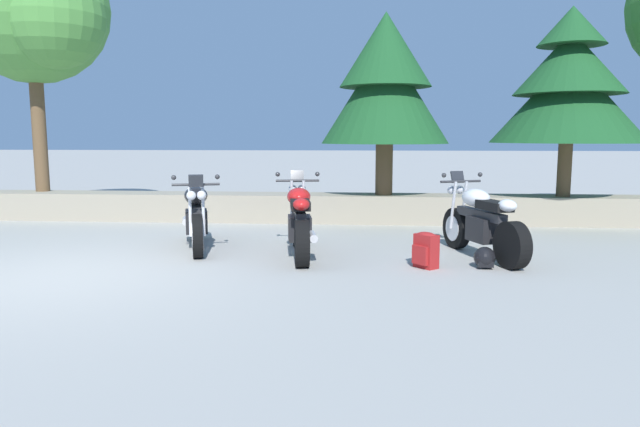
# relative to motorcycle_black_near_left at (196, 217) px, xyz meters

# --- Properties ---
(ground_plane) EXTENTS (120.00, 120.00, 0.00)m
(ground_plane) POSITION_rel_motorcycle_black_near_left_xyz_m (-1.12, -1.87, -0.49)
(ground_plane) COLOR #A3A099
(stone_wall) EXTENTS (36.00, 0.80, 0.55)m
(stone_wall) POSITION_rel_motorcycle_black_near_left_xyz_m (-1.12, 2.93, -0.21)
(stone_wall) COLOR gray
(stone_wall) RESTS_ON ground
(motorcycle_black_near_left) EXTENTS (0.92, 2.01, 1.18)m
(motorcycle_black_near_left) POSITION_rel_motorcycle_black_near_left_xyz_m (0.00, 0.00, 0.00)
(motorcycle_black_near_left) COLOR black
(motorcycle_black_near_left) RESTS_ON ground
(motorcycle_red_centre) EXTENTS (0.75, 2.06, 1.18)m
(motorcycle_red_centre) POSITION_rel_motorcycle_black_near_left_xyz_m (1.62, -0.38, 0.00)
(motorcycle_red_centre) COLOR black
(motorcycle_red_centre) RESTS_ON ground
(motorcycle_white_far_right) EXTENTS (0.98, 1.99, 1.18)m
(motorcycle_white_far_right) POSITION_rel_motorcycle_black_near_left_xyz_m (4.19, -0.31, 0.00)
(motorcycle_white_far_right) COLOR black
(motorcycle_white_far_right) RESTS_ON ground
(rider_backpack) EXTENTS (0.35, 0.35, 0.47)m
(rider_backpack) POSITION_rel_motorcycle_black_near_left_xyz_m (3.35, -1.03, -0.24)
(rider_backpack) COLOR #A31E1E
(rider_backpack) RESTS_ON ground
(rider_helmet) EXTENTS (0.28, 0.28, 0.28)m
(rider_helmet) POSITION_rel_motorcycle_black_near_left_xyz_m (4.11, -1.00, -0.35)
(rider_helmet) COLOR black
(rider_helmet) RESTS_ON ground
(leafy_tree_far_left) EXTENTS (3.21, 3.06, 5.27)m
(leafy_tree_far_left) POSITION_rel_motorcycle_black_near_left_xyz_m (-4.06, 2.99, 3.72)
(leafy_tree_far_left) COLOR brown
(leafy_tree_far_left) RESTS_ON stone_wall
(pine_tree_mid_left) EXTENTS (2.46, 2.46, 3.49)m
(pine_tree_mid_left) POSITION_rel_motorcycle_black_near_left_xyz_m (2.91, 2.91, 2.25)
(pine_tree_mid_left) COLOR brown
(pine_tree_mid_left) RESTS_ON stone_wall
(pine_tree_mid_right) EXTENTS (2.82, 2.82, 3.53)m
(pine_tree_mid_right) POSITION_rel_motorcycle_black_near_left_xyz_m (6.32, 2.85, 2.14)
(pine_tree_mid_right) COLOR brown
(pine_tree_mid_right) RESTS_ON stone_wall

